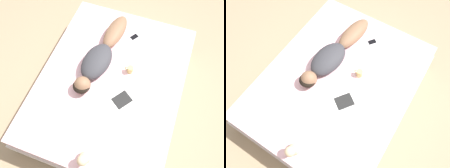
% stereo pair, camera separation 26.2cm
% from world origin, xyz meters
% --- Properties ---
extents(ground_plane, '(12.00, 12.00, 0.00)m').
position_xyz_m(ground_plane, '(0.00, 0.00, 0.00)').
color(ground_plane, '#9E8466').
extents(bed, '(1.79, 2.30, 0.50)m').
position_xyz_m(bed, '(0.00, 0.00, 0.24)').
color(bed, beige).
rests_on(bed, ground_plane).
extents(person, '(0.40, 1.33, 0.20)m').
position_xyz_m(person, '(0.22, -0.24, 0.59)').
color(person, brown).
rests_on(person, bed).
extents(open_magazine, '(0.59, 0.54, 0.01)m').
position_xyz_m(open_magazine, '(-0.32, 0.29, 0.50)').
color(open_magazine, white).
rests_on(open_magazine, bed).
extents(coffee_mug, '(0.11, 0.08, 0.10)m').
position_xyz_m(coffee_mug, '(-0.18, -0.19, 0.55)').
color(coffee_mug, tan).
rests_on(coffee_mug, bed).
extents(cell_phone, '(0.14, 0.15, 0.01)m').
position_xyz_m(cell_phone, '(-0.08, -0.73, 0.50)').
color(cell_phone, silver).
rests_on(cell_phone, bed).
extents(plush_toy, '(0.13, 0.16, 0.20)m').
position_xyz_m(plush_toy, '(-0.07, 0.99, 0.59)').
color(plush_toy, '#D1B289').
rests_on(plush_toy, bed).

